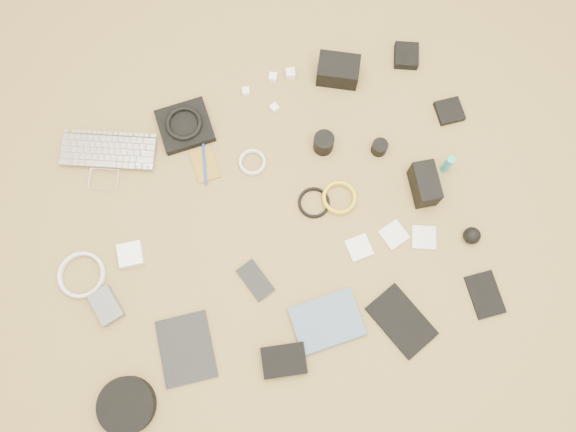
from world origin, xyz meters
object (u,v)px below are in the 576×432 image
object	(u,v)px
laptop	(107,163)
tablet	(186,349)
dslr_camera	(338,70)
phone	(256,280)
headphone_case	(127,405)
paperback	(335,346)

from	to	relation	value
laptop	tablet	xyz separation A→B (m)	(0.12, -0.67, -0.01)
laptop	dslr_camera	bearing A→B (deg)	26.43
phone	headphone_case	world-z (taller)	headphone_case
tablet	paperback	distance (m)	0.47
phone	headphone_case	distance (m)	0.55
tablet	headphone_case	world-z (taller)	headphone_case
laptop	phone	world-z (taller)	laptop
dslr_camera	paperback	xyz separation A→B (m)	(-0.28, -0.90, -0.03)
dslr_camera	phone	size ratio (longest dim) A/B	1.13
tablet	phone	size ratio (longest dim) A/B	1.66
tablet	headphone_case	bearing A→B (deg)	-148.75
tablet	paperback	world-z (taller)	paperback
phone	paperback	bearing A→B (deg)	-76.15
dslr_camera	tablet	size ratio (longest dim) A/B	0.68
laptop	phone	xyz separation A→B (m)	(0.39, -0.52, -0.01)
laptop	tablet	size ratio (longest dim) A/B	1.53
laptop	tablet	distance (m)	0.69
laptop	paperback	bearing A→B (deg)	-34.85
phone	headphone_case	bearing A→B (deg)	-171.96
phone	paperback	xyz separation A→B (m)	(0.19, -0.27, 0.01)
tablet	dslr_camera	bearing A→B (deg)	49.02
tablet	phone	world-z (taller)	same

